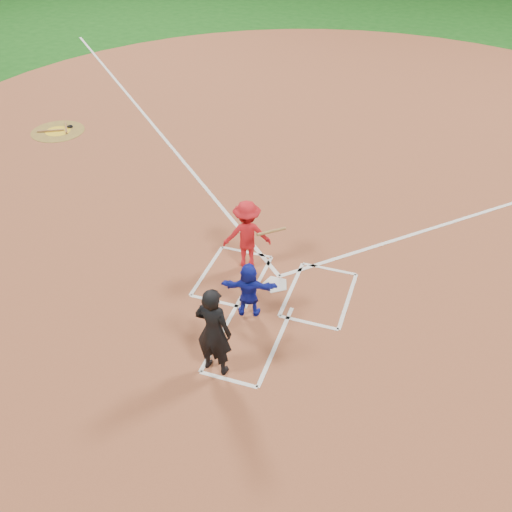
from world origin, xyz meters
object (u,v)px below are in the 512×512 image
(home_plate, at_px, (275,284))
(batter_at_plate, at_px, (247,235))
(umpire, at_px, (214,331))
(catcher, at_px, (249,290))
(on_deck_circle, at_px, (58,131))

(home_plate, relative_size, batter_at_plate, 0.37)
(umpire, bearing_deg, catcher, -87.65)
(on_deck_circle, bearing_deg, home_plate, -29.77)
(home_plate, height_order, catcher, catcher)
(home_plate, distance_m, catcher, 1.20)
(on_deck_circle, height_order, catcher, catcher)
(catcher, height_order, umpire, umpire)
(catcher, xyz_separation_m, batter_at_plate, (-0.56, 1.49, 0.21))
(on_deck_circle, xyz_separation_m, batter_at_plate, (8.20, -4.68, 0.81))
(batter_at_plate, bearing_deg, catcher, -69.28)
(on_deck_circle, distance_m, umpire, 11.69)
(catcher, xyz_separation_m, umpire, (-0.08, -1.60, 0.33))
(home_plate, relative_size, catcher, 0.50)
(umpire, bearing_deg, on_deck_circle, -36.63)
(catcher, distance_m, batter_at_plate, 1.60)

